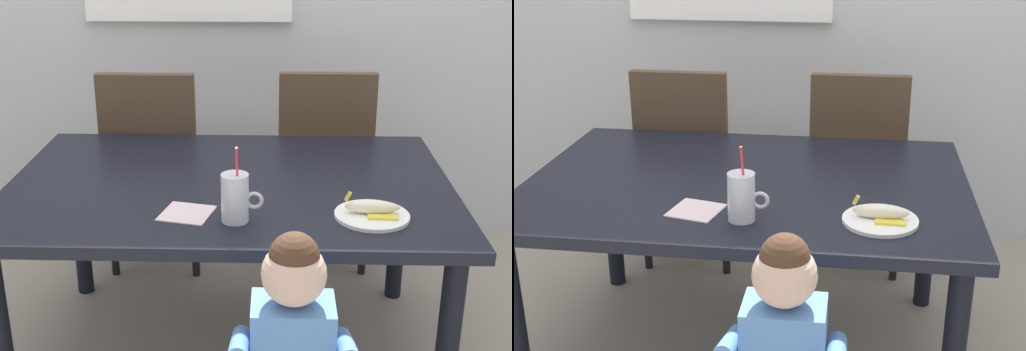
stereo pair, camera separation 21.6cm
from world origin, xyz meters
The scene contains 8 objects.
dining_table centered at (0.00, 0.00, 0.63)m, with size 1.53×1.06×0.71m.
dining_chair_left centered at (-0.40, 0.71, 0.54)m, with size 0.44×0.44×0.96m.
dining_chair_right centered at (0.38, 0.75, 0.54)m, with size 0.44×0.44×0.96m.
toddler_standing centered at (0.21, -0.68, 0.53)m, with size 0.33×0.24×0.84m.
milk_cup centered at (0.04, -0.34, 0.78)m, with size 0.13×0.09×0.25m.
snack_plate centered at (0.46, -0.30, 0.72)m, with size 0.23×0.23×0.01m, color white.
peeled_banana centered at (0.46, -0.30, 0.75)m, with size 0.17×0.11×0.07m.
paper_napkin centered at (-0.11, -0.29, 0.72)m, with size 0.15×0.15×0.00m, color silver.
Camera 1 is at (0.16, -2.21, 1.57)m, focal length 47.65 mm.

